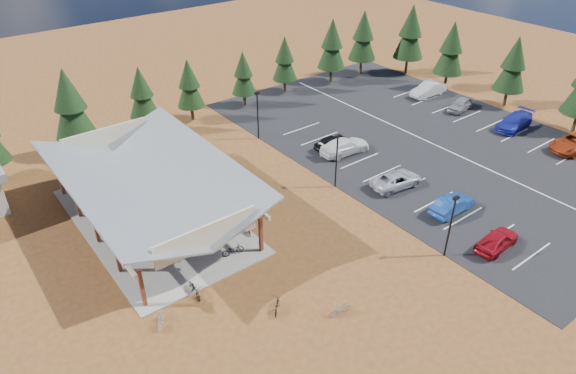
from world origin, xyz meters
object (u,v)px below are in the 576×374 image
(car_8, at_px, (461,104))
(car_9, at_px, (428,89))
(bike_13, at_px, (340,309))
(car_0, at_px, (497,240))
(bike_5, at_px, (220,223))
(trash_bin_0, at_px, (257,204))
(car_1, at_px, (452,205))
(bike_0, at_px, (168,254))
(bike_9, at_px, (161,319))
(lamp_post_0, at_px, (451,223))
(bike_1, at_px, (150,245))
(bike_7, at_px, (137,178))
(bike_2, at_px, (116,225))
(car_3, at_px, (345,146))
(car_4, at_px, (332,142))
(car_7, at_px, (515,121))
(bike_3, at_px, (107,188))
(lamp_post_2, at_px, (258,112))
(bike_15, at_px, (248,227))
(lamp_post_1, at_px, (337,157))
(car_6, at_px, (575,143))
(car_2, at_px, (396,180))
(bike_12, at_px, (277,305))
(bike_pavilion, at_px, (148,180))
(trash_bin_1, at_px, (238,188))
(bike_6, at_px, (179,197))
(bike_4, at_px, (233,250))
(bike_8, at_px, (195,289))

(car_8, xyz_separation_m, car_9, (0.42, 5.16, 0.12))
(bike_13, height_order, car_0, car_0)
(bike_5, bearing_deg, bike_13, 170.61)
(trash_bin_0, xyz_separation_m, car_8, (30.36, 2.30, 0.30))
(car_0, distance_m, car_1, 5.10)
(bike_13, bearing_deg, car_1, 108.72)
(bike_0, height_order, bike_9, bike_0)
(bike_13, relative_size, car_9, 0.31)
(lamp_post_0, xyz_separation_m, bike_1, (-16.93, 13.59, -2.39))
(bike_7, bearing_deg, trash_bin_0, -146.64)
(bike_5, bearing_deg, bike_2, 37.99)
(lamp_post_0, xyz_separation_m, trash_bin_0, (-7.51, 13.32, -2.53))
(car_3, xyz_separation_m, car_4, (-0.32, 1.55, -0.10))
(bike_13, height_order, car_7, car_7)
(car_7, xyz_separation_m, car_8, (-0.54, 6.52, -0.08))
(bike_3, bearing_deg, car_1, -138.64)
(lamp_post_2, height_order, car_4, lamp_post_2)
(car_0, height_order, car_4, car_0)
(lamp_post_2, xyz_separation_m, bike_15, (-9.90, -12.90, -2.49))
(lamp_post_1, height_order, car_1, lamp_post_1)
(bike_2, xyz_separation_m, bike_5, (6.55, -4.78, 0.04))
(bike_1, distance_m, car_6, 42.05)
(bike_5, height_order, car_2, car_2)
(car_2, bearing_deg, bike_5, 82.31)
(bike_9, distance_m, bike_12, 7.28)
(bike_pavilion, bearing_deg, trash_bin_1, -3.85)
(car_4, bearing_deg, bike_15, 112.29)
(car_3, bearing_deg, bike_0, 106.01)
(bike_3, bearing_deg, car_7, -115.07)
(lamp_post_0, relative_size, lamp_post_2, 1.00)
(bike_6, distance_m, car_2, 18.99)
(lamp_post_2, distance_m, bike_12, 24.77)
(bike_pavilion, relative_size, bike_9, 13.04)
(bike_4, height_order, car_6, car_6)
(bike_8, height_order, bike_15, bike_8)
(car_3, bearing_deg, bike_4, 115.68)
(car_3, bearing_deg, bike_3, 76.31)
(car_0, height_order, car_8, car_0)
(bike_15, height_order, car_9, car_9)
(lamp_post_1, xyz_separation_m, car_7, (23.39, -2.90, -2.15))
(car_7, bearing_deg, lamp_post_0, -75.03)
(bike_15, xyz_separation_m, car_0, (13.61, -12.88, 0.27))
(car_9, bearing_deg, lamp_post_0, -48.21)
(bike_5, relative_size, bike_12, 1.06)
(lamp_post_2, bearing_deg, bike_12, -121.96)
(trash_bin_0, relative_size, bike_5, 0.53)
(bike_0, height_order, bike_6, bike_0)
(bike_2, height_order, bike_3, bike_3)
(bike_5, height_order, bike_12, bike_5)
(lamp_post_0, height_order, bike_4, lamp_post_0)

